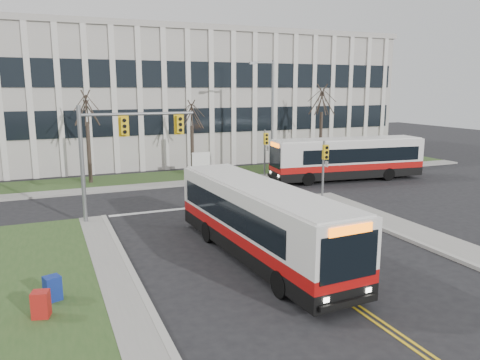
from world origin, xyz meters
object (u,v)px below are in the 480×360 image
object	(u,v)px
bus_cross	(347,160)
newspaper_box_blue	(53,290)
directory_sign	(201,162)
streetlight	(271,111)
newspaper_box_red	(41,306)
bus_main	(259,223)

from	to	relation	value
bus_cross	newspaper_box_blue	bearing A→B (deg)	-50.52
bus_cross	newspaper_box_blue	size ratio (longest dim) A/B	12.55
bus_cross	newspaper_box_blue	xyz separation A→B (m)	(-21.67, -14.00, -1.11)
directory_sign	streetlight	bearing A→B (deg)	-13.23
newspaper_box_blue	newspaper_box_red	bearing A→B (deg)	-127.50
bus_cross	newspaper_box_blue	world-z (taller)	bus_cross
streetlight	directory_sign	bearing A→B (deg)	166.77
newspaper_box_blue	newspaper_box_red	size ratio (longest dim) A/B	1.00
bus_main	newspaper_box_red	world-z (taller)	bus_main
streetlight	newspaper_box_red	distance (m)	26.59
newspaper_box_blue	bus_main	bearing A→B (deg)	-11.37
bus_cross	newspaper_box_red	distance (m)	26.74
directory_sign	newspaper_box_red	bearing A→B (deg)	-120.06
streetlight	bus_cross	size ratio (longest dim) A/B	0.77
directory_sign	newspaper_box_red	size ratio (longest dim) A/B	2.11
streetlight	newspaper_box_red	xyz separation A→B (m)	(-17.53, -19.43, -4.72)
bus_main	newspaper_box_blue	distance (m)	8.27
streetlight	bus_main	xyz separation A→B (m)	(-9.05, -17.15, -3.66)
bus_main	directory_sign	bearing A→B (deg)	76.10
bus_main	newspaper_box_blue	bearing A→B (deg)	-174.91
bus_cross	newspaper_box_red	size ratio (longest dim) A/B	12.55
streetlight	bus_cross	xyz separation A→B (m)	(4.50, -4.31, -3.61)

